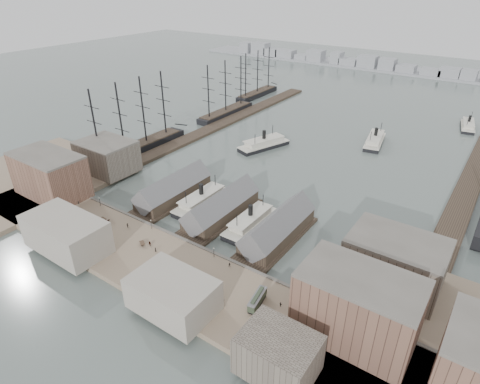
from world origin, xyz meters
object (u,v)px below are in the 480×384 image
Objects in this scene: horse_cart_left at (106,220)px; horse_cart_center at (147,243)px; tram at (257,300)px; horse_cart_right at (187,284)px; ferry_docked_west at (202,200)px.

horse_cart_left is 0.98× the size of horse_cart_center.
horse_cart_center is at bearing 168.26° from tram.
horse_cart_left is 1.01× the size of horse_cart_right.
horse_cart_center is (24.13, -1.48, 0.03)m from horse_cart_left.
ferry_docked_west is 6.27× the size of horse_cart_left.
horse_cart_right is (30.09, -43.28, 0.29)m from ferry_docked_west.
ferry_docked_west reaches higher than horse_cart_left.
ferry_docked_west is at bearing 37.67° from horse_cart_center.
horse_cart_right is at bearing -76.41° from horse_cart_center.
tram is at bearing -88.70° from horse_cart_left.
ferry_docked_west reaches higher than tram.
horse_cart_left is (-19.74, -33.93, 0.34)m from ferry_docked_west.
tram is (52.13, -37.53, 1.26)m from ferry_docked_west.
ferry_docked_west is at bearing -26.03° from horse_cart_left.
horse_cart_left is at bearing 167.94° from tram.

